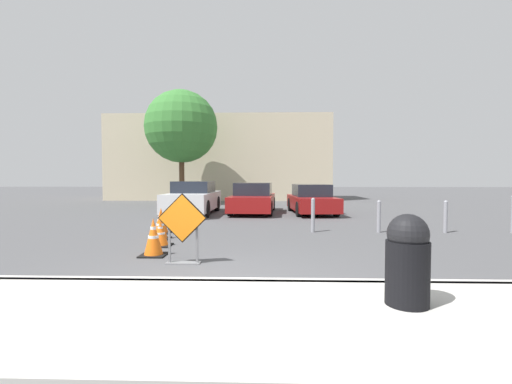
# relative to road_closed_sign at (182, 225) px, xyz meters

# --- Properties ---
(ground_plane) EXTENTS (96.00, 96.00, 0.00)m
(ground_plane) POSITION_rel_road_closed_sign_xyz_m (0.81, 8.60, -0.72)
(ground_plane) COLOR #4C4C4F
(sidewalk_strip) EXTENTS (27.95, 2.47, 0.14)m
(sidewalk_strip) POSITION_rel_road_closed_sign_xyz_m (0.81, -2.64, -0.65)
(sidewalk_strip) COLOR beige
(sidewalk_strip) RESTS_ON ground_plane
(curb_lip) EXTENTS (27.95, 0.20, 0.14)m
(curb_lip) POSITION_rel_road_closed_sign_xyz_m (0.81, -1.40, -0.65)
(curb_lip) COLOR beige
(curb_lip) RESTS_ON ground_plane
(road_closed_sign) EXTENTS (0.91, 0.20, 1.32)m
(road_closed_sign) POSITION_rel_road_closed_sign_xyz_m (0.00, 0.00, 0.00)
(road_closed_sign) COLOR black
(road_closed_sign) RESTS_ON ground_plane
(traffic_cone_nearest) EXTENTS (0.51, 0.51, 0.77)m
(traffic_cone_nearest) POSITION_rel_road_closed_sign_xyz_m (-0.77, 0.66, -0.34)
(traffic_cone_nearest) COLOR black
(traffic_cone_nearest) RESTS_ON ground_plane
(traffic_cone_second) EXTENTS (0.50, 0.50, 0.59)m
(traffic_cone_second) POSITION_rel_road_closed_sign_xyz_m (-0.94, 1.66, -0.43)
(traffic_cone_second) COLOR black
(traffic_cone_second) RESTS_ON ground_plane
(traffic_cone_third) EXTENTS (0.49, 0.49, 0.76)m
(traffic_cone_third) POSITION_rel_road_closed_sign_xyz_m (-1.22, 2.57, -0.35)
(traffic_cone_third) COLOR black
(traffic_cone_third) RESTS_ON ground_plane
(traffic_cone_fourth) EXTENTS (0.53, 0.53, 0.74)m
(traffic_cone_fourth) POSITION_rel_road_closed_sign_xyz_m (-1.49, 3.51, -0.36)
(traffic_cone_fourth) COLOR black
(traffic_cone_fourth) RESTS_ON ground_plane
(parked_car_nearest) EXTENTS (1.89, 4.60, 1.45)m
(parked_car_nearest) POSITION_rel_road_closed_sign_xyz_m (-1.70, 8.94, -0.03)
(parked_car_nearest) COLOR silver
(parked_car_nearest) RESTS_ON ground_plane
(parked_car_second) EXTENTS (2.10, 4.52, 1.38)m
(parked_car_second) POSITION_rel_road_closed_sign_xyz_m (0.95, 9.45, -0.08)
(parked_car_second) COLOR maroon
(parked_car_second) RESTS_ON ground_plane
(parked_car_third) EXTENTS (1.99, 4.12, 1.32)m
(parked_car_third) POSITION_rel_road_closed_sign_xyz_m (3.59, 9.22, -0.11)
(parked_car_third) COLOR maroon
(parked_car_third) RESTS_ON ground_plane
(trash_bin) EXTENTS (0.48, 0.48, 1.05)m
(trash_bin) POSITION_rel_road_closed_sign_xyz_m (3.16, -2.32, -0.05)
(trash_bin) COLOR black
(trash_bin) RESTS_ON sidewalk_strip
(bollard_nearest) EXTENTS (0.12, 0.12, 1.02)m
(bollard_nearest) POSITION_rel_road_closed_sign_xyz_m (2.92, 3.84, -0.18)
(bollard_nearest) COLOR gray
(bollard_nearest) RESTS_ON ground_plane
(bollard_second) EXTENTS (0.12, 0.12, 0.95)m
(bollard_second) POSITION_rel_road_closed_sign_xyz_m (4.85, 3.84, -0.22)
(bollard_second) COLOR gray
(bollard_second) RESTS_ON ground_plane
(bollard_third) EXTENTS (0.12, 0.12, 0.95)m
(bollard_third) POSITION_rel_road_closed_sign_xyz_m (6.77, 3.84, -0.22)
(bollard_third) COLOR gray
(bollard_third) RESTS_ON ground_plane
(building_facade_backdrop) EXTENTS (16.23, 5.00, 6.15)m
(building_facade_backdrop) POSITION_rel_road_closed_sign_xyz_m (-1.94, 20.12, 2.36)
(building_facade_backdrop) COLOR beige
(building_facade_backdrop) RESTS_ON ground_plane
(street_tree_behind_lot) EXTENTS (4.39, 4.39, 6.93)m
(street_tree_behind_lot) POSITION_rel_road_closed_sign_xyz_m (-3.62, 14.55, 4.00)
(street_tree_behind_lot) COLOR #513823
(street_tree_behind_lot) RESTS_ON ground_plane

